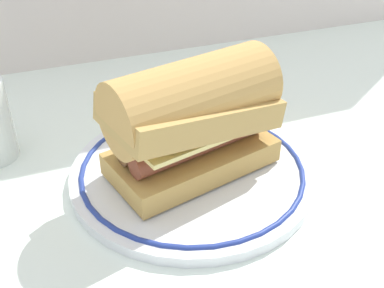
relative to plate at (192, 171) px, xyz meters
The scene contains 3 objects.
ground_plane 0.03m from the plate, 152.24° to the left, with size 1.50×1.50×0.00m, color white.
plate is the anchor object (origin of this frame).
sausage_sandwich 0.07m from the plate, 153.43° to the left, with size 0.20×0.13×0.13m.
Camera 1 is at (-0.13, -0.42, 0.34)m, focal length 45.37 mm.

